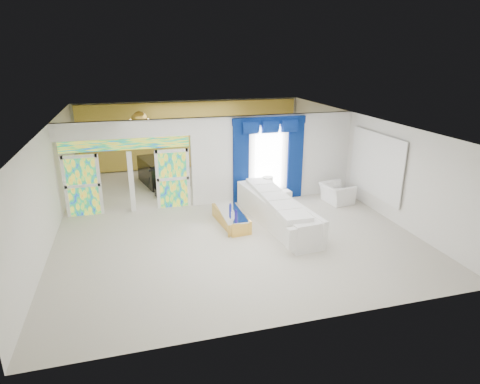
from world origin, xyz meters
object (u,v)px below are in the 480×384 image
object	(u,v)px
console_table	(275,197)
white_sofa	(276,212)
armchair	(337,193)
grand_piano	(163,171)
coffee_table	(231,218)

from	to	relation	value
console_table	white_sofa	bearing A→B (deg)	-109.54
white_sofa	console_table	size ratio (longest dim) A/B	3.69
armchair	grand_piano	bearing A→B (deg)	47.15
coffee_table	grand_piano	world-z (taller)	grand_piano
coffee_table	armchair	size ratio (longest dim) A/B	1.80
armchair	white_sofa	bearing A→B (deg)	106.00
armchair	grand_piano	xyz separation A→B (m)	(-5.65, 3.91, 0.17)
coffee_table	console_table	bearing A→B (deg)	36.63
white_sofa	console_table	distance (m)	1.89
grand_piano	coffee_table	bearing A→B (deg)	-85.06
white_sofa	coffee_table	size ratio (longest dim) A/B	2.27
console_table	armchair	bearing A→B (deg)	-15.05
white_sofa	grand_piano	distance (m)	5.91
white_sofa	armchair	xyz separation A→B (m)	(2.70, 1.21, -0.07)
coffee_table	armchair	world-z (taller)	armchair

